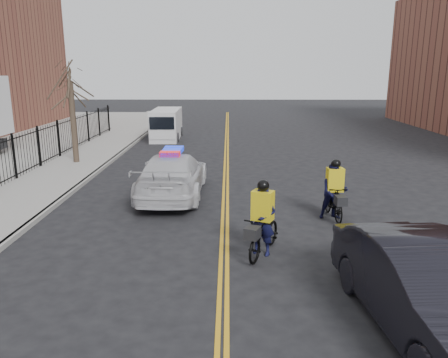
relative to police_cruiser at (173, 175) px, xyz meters
name	(u,v)px	position (x,y,z in m)	size (l,w,h in m)	color
ground	(225,239)	(2.00, -4.41, -0.83)	(120.00, 120.00, 0.00)	black
center_line_left	(224,174)	(1.92, 3.59, -0.82)	(0.10, 60.00, 0.01)	gold
center_line_right	(228,174)	(2.08, 3.59, -0.82)	(0.10, 60.00, 0.01)	gold
sidewalk	(64,172)	(-5.50, 3.59, -0.75)	(3.00, 60.00, 0.15)	gray
curb	(97,172)	(-4.00, 3.59, -0.75)	(0.20, 60.00, 0.15)	gray
iron_fence	(30,152)	(-7.00, 3.59, 0.17)	(0.12, 28.00, 2.00)	black
street_tree	(71,94)	(-5.60, 5.59, 2.71)	(3.20, 3.20, 4.80)	#34281F
police_cruiser	(173,175)	(0.00, 0.00, 0.00)	(2.39, 5.70, 1.81)	silver
dark_sedan	(427,290)	(5.67, -8.90, 0.03)	(1.81, 5.20, 1.71)	black
cargo_van	(166,125)	(-2.20, 14.10, 0.16)	(1.96, 4.88, 2.03)	silver
cyclist_near	(262,229)	(2.98, -5.39, -0.13)	(1.48, 2.15, 2.00)	black
cyclist_far	(334,196)	(5.49, -2.58, -0.06)	(0.91, 1.97, 1.96)	black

